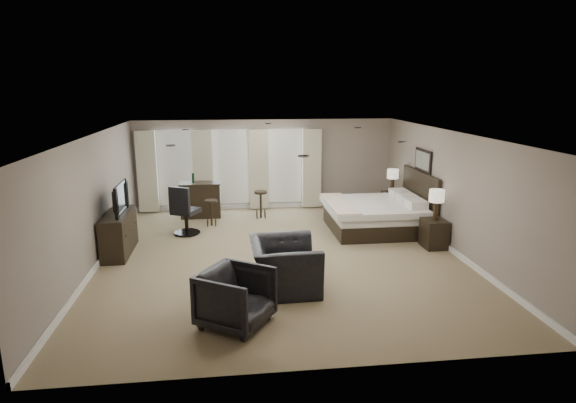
{
  "coord_description": "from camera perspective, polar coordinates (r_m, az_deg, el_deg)",
  "views": [
    {
      "loc": [
        -1.04,
        -9.66,
        3.55
      ],
      "look_at": [
        0.2,
        0.4,
        1.1
      ],
      "focal_mm": 30.0,
      "sensor_mm": 36.0,
      "label": 1
    }
  ],
  "objects": [
    {
      "name": "dresser",
      "position": [
        11.01,
        -19.41,
        -3.58
      ],
      "size": [
        0.5,
        1.54,
        0.89
      ],
      "primitive_type": "cube",
      "color": "black",
      "rests_on": "ground"
    },
    {
      "name": "desk_chair",
      "position": [
        11.93,
        -12.01,
        -0.96
      ],
      "size": [
        0.84,
        0.84,
        1.23
      ],
      "primitive_type": "cube",
      "rotation": [
        0.0,
        0.0,
        2.66
      ],
      "color": "black",
      "rests_on": "ground"
    },
    {
      "name": "bar_stool_right",
      "position": [
        13.18,
        -3.25,
        -0.37
      ],
      "size": [
        0.43,
        0.43,
        0.75
      ],
      "primitive_type": "cube",
      "rotation": [
        0.0,
        0.0,
        -0.22
      ],
      "color": "black",
      "rests_on": "ground"
    },
    {
      "name": "bed",
      "position": [
        12.16,
        10.49,
        -0.01
      ],
      "size": [
        2.31,
        2.21,
        1.47
      ],
      "primitive_type": "cube",
      "color": "silver",
      "rests_on": "ground"
    },
    {
      "name": "armchair_near",
      "position": [
        8.56,
        -0.42,
        -6.65
      ],
      "size": [
        0.9,
        1.36,
        1.17
      ],
      "primitive_type": "imported",
      "rotation": [
        0.0,
        0.0,
        1.59
      ],
      "color": "black",
      "rests_on": "ground"
    },
    {
      "name": "lamp_near",
      "position": [
        11.1,
        17.15,
        -0.39
      ],
      "size": [
        0.33,
        0.33,
        0.69
      ],
      "primitive_type": "cube",
      "color": "beige",
      "rests_on": "nightstand_near"
    },
    {
      "name": "window_bay",
      "position": [
        13.96,
        -6.77,
        3.82
      ],
      "size": [
        5.25,
        0.2,
        2.3
      ],
      "color": "silver",
      "rests_on": "room"
    },
    {
      "name": "nightstand_near",
      "position": [
        11.28,
        16.92,
        -3.66
      ],
      "size": [
        0.48,
        0.59,
        0.64
      ],
      "primitive_type": "cube",
      "color": "black",
      "rests_on": "ground"
    },
    {
      "name": "lamp_far",
      "position": [
        13.74,
        12.28,
        2.4
      ],
      "size": [
        0.32,
        0.32,
        0.66
      ],
      "primitive_type": "cube",
      "color": "beige",
      "rests_on": "nightstand_far"
    },
    {
      "name": "bar_stool_left",
      "position": [
        12.6,
        -9.08,
        -1.33
      ],
      "size": [
        0.37,
        0.37,
        0.68
      ],
      "primitive_type": "cube",
      "rotation": [
        0.0,
        0.0,
        -0.16
      ],
      "color": "black",
      "rests_on": "ground"
    },
    {
      "name": "bar_counter",
      "position": [
        13.46,
        -10.31,
        0.22
      ],
      "size": [
        1.12,
        0.58,
        0.98
      ],
      "primitive_type": "cube",
      "color": "black",
      "rests_on": "ground"
    },
    {
      "name": "tv",
      "position": [
        10.87,
        -19.62,
        -0.94
      ],
      "size": [
        0.65,
        1.14,
        0.15
      ],
      "primitive_type": "imported",
      "rotation": [
        0.0,
        0.0,
        1.57
      ],
      "color": "black",
      "rests_on": "dresser"
    },
    {
      "name": "armchair_far",
      "position": [
        7.39,
        -6.21,
        -10.98
      ],
      "size": [
        1.26,
        1.28,
        0.97
      ],
      "primitive_type": "imported",
      "rotation": [
        0.0,
        0.0,
        0.99
      ],
      "color": "black",
      "rests_on": "ground"
    },
    {
      "name": "room",
      "position": [
        9.97,
        -0.86,
        0.55
      ],
      "size": [
        7.6,
        8.6,
        2.64
      ],
      "color": "#7E6E50",
      "rests_on": "ground"
    },
    {
      "name": "nightstand_far",
      "position": [
        13.88,
        12.15,
        -0.21
      ],
      "size": [
        0.47,
        0.57,
        0.63
      ],
      "primitive_type": "cube",
      "color": "black",
      "rests_on": "ground"
    },
    {
      "name": "wall_art",
      "position": [
        12.35,
        15.67,
        4.71
      ],
      "size": [
        0.04,
        0.96,
        0.56
      ],
      "primitive_type": "cube",
      "color": "slate",
      "rests_on": "room"
    }
  ]
}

